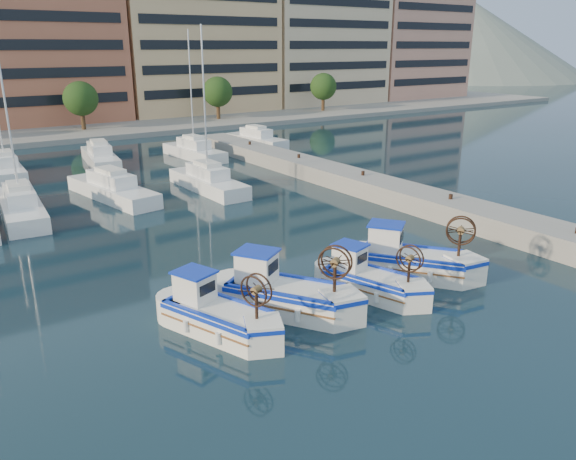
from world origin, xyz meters
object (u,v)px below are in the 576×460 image
object	(u,v)px
fishing_boat_a	(216,313)
fishing_boat_c	(369,279)
fishing_boat_b	(283,292)
fishing_boat_d	(410,259)

from	to	relation	value
fishing_boat_a	fishing_boat_c	size ratio (longest dim) A/B	1.06
fishing_boat_b	fishing_boat_d	distance (m)	6.81
fishing_boat_a	fishing_boat_b	bearing A→B (deg)	-20.03
fishing_boat_b	fishing_boat_d	size ratio (longest dim) A/B	1.02
fishing_boat_a	fishing_boat_d	size ratio (longest dim) A/B	0.93
fishing_boat_c	fishing_boat_d	xyz separation A→B (m)	(2.92, 0.48, 0.12)
fishing_boat_a	fishing_boat_d	xyz separation A→B (m)	(9.78, -0.23, 0.08)
fishing_boat_b	fishing_boat_d	bearing A→B (deg)	-34.81
fishing_boat_a	fishing_boat_d	distance (m)	9.78
fishing_boat_a	fishing_boat_c	distance (m)	6.89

